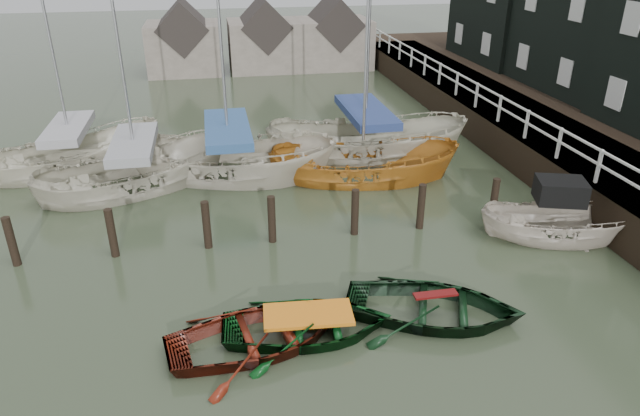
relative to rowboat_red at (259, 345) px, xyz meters
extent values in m
plane|color=#2D3924|center=(2.00, 1.49, 0.00)|extent=(120.00, 120.00, 0.00)
cube|color=black|center=(11.50, 11.49, 1.40)|extent=(3.00, 32.00, 0.20)
cube|color=silver|center=(10.00, 11.49, 2.45)|extent=(0.06, 32.00, 0.06)
cube|color=silver|center=(10.00, 11.49, 2.05)|extent=(0.06, 32.00, 0.06)
cube|color=black|center=(17.00, 11.49, 0.00)|extent=(14.00, 38.00, 1.50)
cube|color=black|center=(17.00, 13.49, 4.00)|extent=(6.00, 7.00, 5.00)
cube|color=black|center=(17.00, 20.49, 4.00)|extent=(6.40, 7.00, 5.00)
cylinder|color=black|center=(-6.00, 4.49, 0.50)|extent=(0.22, 0.22, 1.80)
cylinder|color=black|center=(-3.50, 4.49, 0.50)|extent=(0.22, 0.22, 1.80)
cylinder|color=black|center=(-1.00, 4.49, 0.50)|extent=(0.22, 0.22, 1.80)
cylinder|color=black|center=(0.80, 4.49, 0.50)|extent=(0.22, 0.22, 1.80)
cylinder|color=black|center=(3.20, 4.49, 0.50)|extent=(0.22, 0.22, 1.80)
cylinder|color=black|center=(5.20, 4.49, 0.50)|extent=(0.22, 0.22, 1.80)
cylinder|color=black|center=(7.50, 4.49, 0.50)|extent=(0.22, 0.22, 1.80)
cube|color=#665B51|center=(-2.00, 27.49, 1.50)|extent=(4.50, 4.00, 3.00)
cube|color=#282321|center=(-2.00, 27.49, 2.80)|extent=(3.18, 4.08, 3.18)
cube|color=#665B51|center=(3.00, 27.49, 1.50)|extent=(4.50, 4.00, 3.00)
cube|color=#282321|center=(3.00, 27.49, 2.80)|extent=(3.18, 4.08, 3.18)
cube|color=#665B51|center=(7.50, 27.49, 1.50)|extent=(4.50, 4.00, 3.00)
cube|color=#282321|center=(7.50, 27.49, 2.80)|extent=(3.18, 4.08, 3.18)
imported|color=#57180C|center=(0.00, 0.00, 0.00)|extent=(4.28, 3.39, 0.80)
imported|color=black|center=(1.09, 0.18, 0.00)|extent=(3.90, 2.92, 0.77)
imported|color=black|center=(4.00, 0.23, 0.00)|extent=(4.78, 4.13, 0.83)
imported|color=beige|center=(8.80, 3.08, 0.00)|extent=(4.65, 2.88, 1.68)
cube|color=black|center=(8.80, 3.28, 1.43)|extent=(1.54, 1.35, 0.65)
imported|color=beige|center=(-3.29, 9.23, 0.00)|extent=(7.30, 5.12, 2.64)
cube|color=gray|center=(-3.29, 9.23, 1.57)|extent=(4.00, 2.77, 0.30)
imported|color=beige|center=(-0.14, 9.66, 0.00)|extent=(8.20, 5.15, 2.97)
cube|color=navy|center=(-0.14, 9.66, 1.75)|extent=(4.49, 2.78, 0.30)
imported|color=#B46F21|center=(4.50, 8.55, 0.00)|extent=(7.07, 3.82, 2.59)
cylinder|color=#B2B2B7|center=(4.50, 8.55, 5.80)|extent=(0.10, 0.10, 8.75)
imported|color=beige|center=(5.18, 10.77, 0.00)|extent=(8.24, 4.52, 3.01)
cube|color=navy|center=(5.18, 10.77, 1.78)|extent=(4.52, 2.44, 0.30)
imported|color=beige|center=(-5.82, 11.53, 0.00)|extent=(7.06, 4.95, 2.56)
cylinder|color=#B2B2B7|center=(-5.82, 11.53, 5.19)|extent=(0.10, 0.10, 7.57)
cube|color=#949399|center=(-5.82, 11.53, 1.53)|extent=(3.87, 2.68, 0.30)
camera|label=1|loc=(-0.55, -9.75, 7.92)|focal=32.00mm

